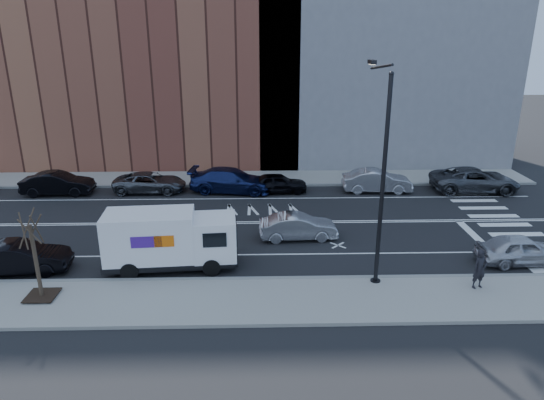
{
  "coord_description": "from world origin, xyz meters",
  "views": [
    {
      "loc": [
        2.01,
        -26.13,
        10.42
      ],
      "look_at": [
        2.66,
        -0.07,
        1.4
      ],
      "focal_mm": 32.0,
      "sensor_mm": 36.0,
      "label": 1
    }
  ],
  "objects_px": {
    "fedex_van": "(170,239)",
    "near_parked_front": "(521,250)",
    "far_parked_b": "(58,183)",
    "pedestrian": "(480,269)",
    "driving_sedan": "(298,227)"
  },
  "relations": [
    {
      "from": "pedestrian",
      "to": "far_parked_b",
      "type": "bearing_deg",
      "value": 132.67
    },
    {
      "from": "pedestrian",
      "to": "near_parked_front",
      "type": "bearing_deg",
      "value": 22.27
    },
    {
      "from": "far_parked_b",
      "to": "pedestrian",
      "type": "height_order",
      "value": "pedestrian"
    },
    {
      "from": "fedex_van",
      "to": "pedestrian",
      "type": "relative_size",
      "value": 3.59
    },
    {
      "from": "fedex_van",
      "to": "near_parked_front",
      "type": "xyz_separation_m",
      "value": [
        16.52,
        0.06,
        -0.75
      ]
    },
    {
      "from": "far_parked_b",
      "to": "near_parked_front",
      "type": "relative_size",
      "value": 1.13
    },
    {
      "from": "far_parked_b",
      "to": "driving_sedan",
      "type": "relative_size",
      "value": 1.14
    },
    {
      "from": "driving_sedan",
      "to": "pedestrian",
      "type": "distance_m",
      "value": 9.22
    },
    {
      "from": "far_parked_b",
      "to": "driving_sedan",
      "type": "distance_m",
      "value": 17.57
    },
    {
      "from": "fedex_van",
      "to": "near_parked_front",
      "type": "height_order",
      "value": "fedex_van"
    },
    {
      "from": "near_parked_front",
      "to": "fedex_van",
      "type": "bearing_deg",
      "value": 88.01
    },
    {
      "from": "fedex_van",
      "to": "driving_sedan",
      "type": "xyz_separation_m",
      "value": [
        6.18,
        3.26,
        -0.78
      ]
    },
    {
      "from": "near_parked_front",
      "to": "pedestrian",
      "type": "bearing_deg",
      "value": 126.72
    },
    {
      "from": "fedex_van",
      "to": "far_parked_b",
      "type": "distance_m",
      "value": 14.67
    },
    {
      "from": "fedex_van",
      "to": "near_parked_front",
      "type": "distance_m",
      "value": 16.54
    }
  ]
}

